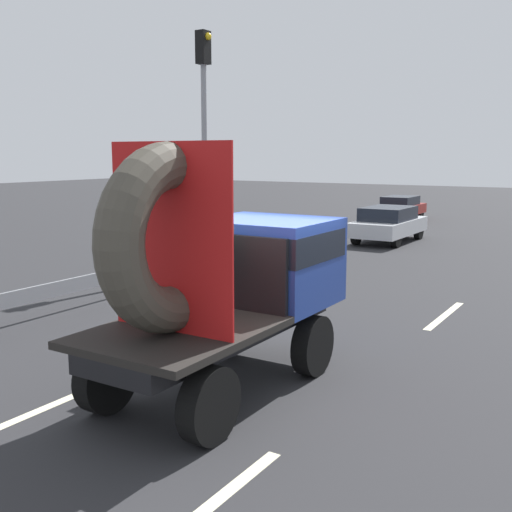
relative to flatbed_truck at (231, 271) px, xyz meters
The scene contains 10 objects.
ground_plane 1.82m from the flatbed_truck, 77.07° to the left, with size 120.00×120.00×0.00m, color #28282B.
flatbed_truck is the anchor object (origin of this frame).
distant_sedan 16.20m from the flatbed_truck, 101.79° to the left, with size 1.82×4.25×1.38m.
traffic_light 9.46m from the flatbed_truck, 128.92° to the left, with size 0.42×0.36×6.80m.
guardrail 5.97m from the flatbed_truck, 160.71° to the left, with size 0.10×16.90×0.71m.
lane_dash_left_near 3.43m from the flatbed_truck, 123.87° to the right, with size 2.13×0.16×0.01m, color beige.
lane_dash_left_far 6.04m from the flatbed_truck, 106.56° to the left, with size 2.76×0.16×0.01m, color beige.
lane_dash_right_near 3.67m from the flatbed_truck, 59.32° to the right, with size 2.49×0.16×0.01m, color beige.
lane_dash_right_far 6.18m from the flatbed_truck, 73.85° to the left, with size 2.64×0.16×0.01m, color beige.
oncoming_car 24.78m from the flatbed_truck, 103.18° to the left, with size 1.63×3.81×1.24m.
Camera 1 is at (4.85, -7.80, 3.41)m, focal length 43.08 mm.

